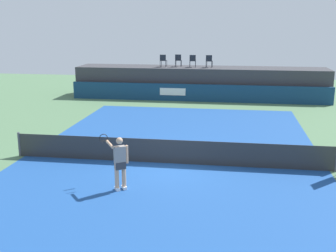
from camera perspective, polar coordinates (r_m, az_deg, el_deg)
ground_plane at (r=19.44m, az=1.47°, el=-2.21°), size 48.00×48.00×0.00m
court_inner at (r=16.60m, az=0.15°, el=-5.01°), size 12.00×22.00×0.00m
sponsor_wall at (r=29.52m, az=4.06°, el=4.45°), size 18.00×0.22×1.20m
spectator_platform at (r=31.22m, az=4.37°, el=5.88°), size 18.00×2.80×2.20m
spectator_chair_far_left at (r=31.13m, az=-0.64°, el=8.85°), size 0.46×0.46×0.89m
spectator_chair_left at (r=31.33m, az=1.39°, el=8.87°), size 0.45×0.45×0.89m
spectator_chair_center at (r=30.93m, az=3.33°, el=8.79°), size 0.46×0.46×0.89m
spectator_chair_right at (r=30.84m, az=5.55°, el=8.74°), size 0.47×0.47×0.89m
tennis_net at (r=16.45m, az=0.16°, el=-3.45°), size 12.40×0.02×0.95m
net_post_near at (r=18.38m, az=-19.34°, el=-2.32°), size 0.10×0.10×1.00m
tennis_player at (r=13.87m, az=-6.53°, el=-4.75°), size 1.12×0.98×1.77m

